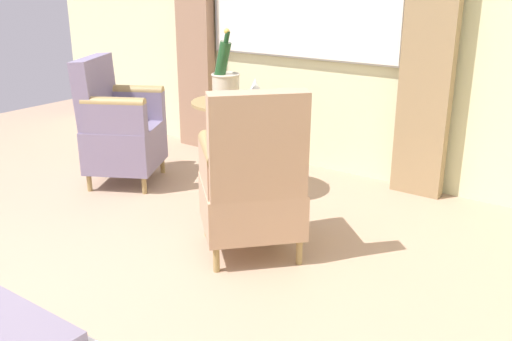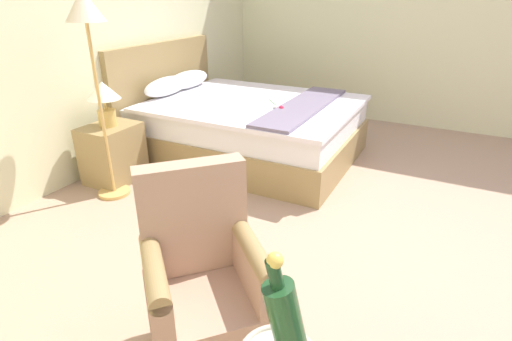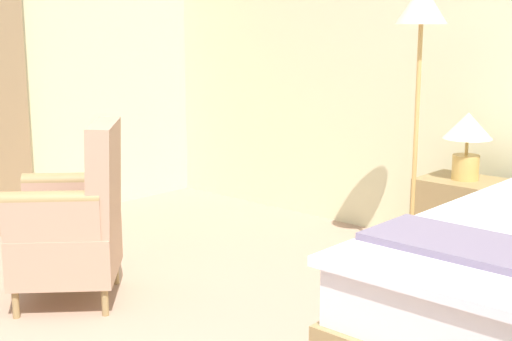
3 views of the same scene
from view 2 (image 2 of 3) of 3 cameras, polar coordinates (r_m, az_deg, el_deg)
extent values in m
plane|color=tan|center=(3.15, 18.24, -9.41)|extent=(7.49, 7.49, 0.00)
cube|color=beige|center=(4.15, -24.80, 20.85)|extent=(6.11, 0.12, 3.16)
cube|color=beige|center=(5.71, 26.44, 20.98)|extent=(0.12, 5.85, 3.16)
cube|color=#977C4D|center=(4.42, -0.88, 4.34)|extent=(1.65, 2.20, 0.34)
cube|color=white|center=(4.33, -0.90, 7.92)|extent=(1.60, 2.13, 0.23)
cube|color=white|center=(4.27, -0.19, 9.58)|extent=(1.69, 2.06, 0.04)
cube|color=slate|center=(4.05, 6.74, 9.09)|extent=(1.65, 0.40, 0.03)
cube|color=#977C4D|center=(4.89, -13.07, 12.71)|extent=(1.74, 0.08, 0.81)
ellipsoid|color=white|center=(4.62, -12.65, 11.67)|extent=(0.70, 0.23, 0.21)
ellipsoid|color=white|center=(4.93, -9.70, 12.67)|extent=(0.70, 0.26, 0.20)
cylinder|color=#2D6628|center=(4.11, 2.73, 9.43)|extent=(0.32, 0.28, 0.01)
sphere|color=#DB2342|center=(3.91, 3.63, 8.91)|extent=(0.05, 0.05, 0.05)
ellipsoid|color=#33702D|center=(4.00, 6.67, 8.95)|extent=(0.03, 0.05, 0.01)
cube|color=white|center=(4.03, 3.27, 9.13)|extent=(0.12, 0.13, 0.00)
cube|color=#977C4D|center=(4.02, -19.76, 2.32)|extent=(0.50, 0.41, 0.55)
sphere|color=#B7B2A8|center=(4.15, -17.43, 5.09)|extent=(0.02, 0.02, 0.02)
cylinder|color=tan|center=(3.91, -20.48, 7.06)|extent=(0.16, 0.16, 0.15)
cylinder|color=tan|center=(3.88, -20.75, 8.81)|extent=(0.02, 0.02, 0.10)
cone|color=#EFE5C6|center=(3.85, -21.03, 10.64)|extent=(0.29, 0.29, 0.16)
cylinder|color=tan|center=(3.84, -19.56, -2.92)|extent=(0.28, 0.28, 0.03)
cylinder|color=tan|center=(3.59, -21.19, 7.58)|extent=(0.03, 0.03, 1.44)
cone|color=beige|center=(3.46, -23.40, 20.85)|extent=(0.30, 0.30, 0.23)
cylinder|color=#1E4723|center=(1.01, 4.85, -22.58)|extent=(0.10, 0.13, 0.32)
cylinder|color=#193D1E|center=(0.89, 2.69, -14.47)|extent=(0.04, 0.04, 0.08)
sphere|color=gold|center=(0.87, 2.73, -12.71)|extent=(0.04, 0.04, 0.04)
cylinder|color=#977C4D|center=(2.33, -13.87, -20.44)|extent=(0.04, 0.04, 0.15)
cylinder|color=#977C4D|center=(2.38, -2.29, -18.40)|extent=(0.04, 0.04, 0.15)
cube|color=tan|center=(2.04, -6.95, -19.58)|extent=(0.75, 0.75, 0.26)
cube|color=tan|center=(1.96, -8.96, -6.63)|extent=(0.47, 0.45, 0.56)
cube|color=tan|center=(1.85, -14.06, -15.92)|extent=(0.40, 0.41, 0.21)
cylinder|color=#977C4D|center=(1.79, -14.40, -13.38)|extent=(0.40, 0.41, 0.09)
cube|color=tan|center=(1.91, -0.60, -13.57)|extent=(0.40, 0.41, 0.21)
cylinder|color=#977C4D|center=(1.85, -0.61, -11.04)|extent=(0.40, 0.41, 0.09)
camera|label=1|loc=(4.46, -9.66, 21.85)|focal=40.00mm
camera|label=3|loc=(4.54, 43.74, 15.29)|focal=50.00mm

